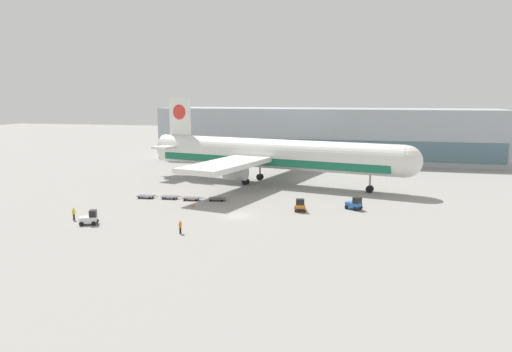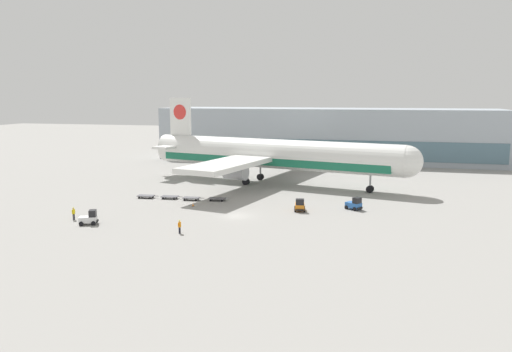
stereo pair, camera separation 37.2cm
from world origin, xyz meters
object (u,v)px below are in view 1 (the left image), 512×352
at_px(traffic_cone_near, 193,204).
at_px(baggage_dolly_second, 170,197).
at_px(baggage_dolly_lead, 146,196).
at_px(baggage_dolly_third, 191,198).
at_px(baggage_tug_mid, 355,204).
at_px(ground_crew_near, 180,226).
at_px(baggage_tug_far, 300,205).
at_px(baggage_dolly_trail, 217,199).
at_px(ground_crew_far, 74,213).
at_px(airplane_main, 268,155).
at_px(baggage_tug_foreground, 90,218).

bearing_deg(traffic_cone_near, baggage_dolly_second, 143.58).
distance_m(baggage_dolly_lead, baggage_dolly_third, 8.24).
bearing_deg(baggage_tug_mid, ground_crew_near, -102.23).
height_order(baggage_tug_mid, traffic_cone_near, baggage_tug_mid).
xyz_separation_m(baggage_tug_mid, baggage_tug_far, (-8.04, -3.09, 0.00)).
bearing_deg(baggage_dolly_trail, traffic_cone_near, -120.94).
relative_size(baggage_dolly_trail, ground_crew_far, 2.04).
distance_m(airplane_main, baggage_dolly_trail, 19.57).
bearing_deg(ground_crew_near, baggage_tug_foreground, 99.30).
bearing_deg(baggage_dolly_third, baggage_dolly_lead, 177.32).
height_order(airplane_main, baggage_tug_mid, airplane_main).
distance_m(baggage_dolly_third, traffic_cone_near, 4.73).
relative_size(airplane_main, baggage_dolly_third, 15.27).
bearing_deg(baggage_dolly_lead, baggage_dolly_trail, -0.71).
relative_size(baggage_dolly_trail, traffic_cone_near, 5.93).
xyz_separation_m(baggage_tug_mid, ground_crew_far, (-38.28, -16.49, 0.22)).
xyz_separation_m(baggage_dolly_second, baggage_dolly_third, (4.00, -0.13, 0.00)).
height_order(baggage_dolly_second, ground_crew_far, ground_crew_far).
distance_m(airplane_main, baggage_tug_foreground, 41.07).
bearing_deg(baggage_dolly_lead, ground_crew_far, -104.76).
distance_m(baggage_dolly_third, ground_crew_near, 20.60).
bearing_deg(baggage_dolly_second, baggage_tug_far, -13.50).
relative_size(baggage_dolly_lead, ground_crew_far, 2.04).
bearing_deg(baggage_tug_far, baggage_tug_mid, 101.10).
bearing_deg(baggage_dolly_second, traffic_cone_near, -41.14).
bearing_deg(baggage_tug_far, baggage_dolly_second, -108.70).
height_order(baggage_dolly_second, ground_crew_near, ground_crew_near).
relative_size(ground_crew_near, traffic_cone_near, 2.79).
bearing_deg(ground_crew_far, traffic_cone_near, 146.93).
height_order(airplane_main, baggage_dolly_trail, airplane_main).
distance_m(ground_crew_far, traffic_cone_near, 18.19).
relative_size(airplane_main, baggage_dolly_trail, 15.27).
distance_m(baggage_tug_mid, baggage_tug_far, 8.62).
height_order(baggage_tug_foreground, baggage_dolly_second, baggage_tug_foreground).
xyz_separation_m(ground_crew_near, traffic_cone_near, (-4.20, 15.35, -0.73)).
bearing_deg(baggage_dolly_third, traffic_cone_near, -69.86).
bearing_deg(baggage_dolly_lead, baggage_dolly_third, -2.68).
height_order(airplane_main, baggage_dolly_third, airplane_main).
bearing_deg(baggage_dolly_lead, traffic_cone_near, -26.06).
height_order(airplane_main, baggage_tug_foreground, airplane_main).
bearing_deg(ground_crew_near, airplane_main, 10.17).
bearing_deg(baggage_tug_foreground, baggage_tug_mid, 4.06).
relative_size(baggage_tug_foreground, traffic_cone_near, 4.41).
distance_m(baggage_dolly_lead, ground_crew_far, 16.81).
height_order(baggage_dolly_lead, ground_crew_far, ground_crew_far).
relative_size(airplane_main, baggage_tug_far, 21.60).
xyz_separation_m(baggage_tug_far, baggage_dolly_lead, (-27.30, 3.14, -0.49)).
distance_m(baggage_dolly_second, ground_crew_near, 22.25).
height_order(baggage_tug_far, ground_crew_near, baggage_tug_far).
bearing_deg(baggage_tug_far, ground_crew_near, -48.41).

